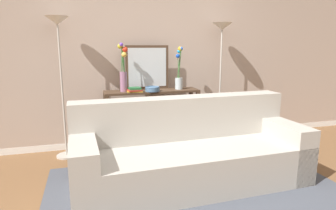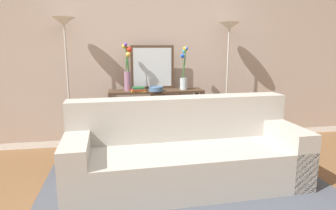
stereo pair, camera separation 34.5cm
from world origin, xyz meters
name	(u,v)px [view 1 (the left image)]	position (x,y,z in m)	size (l,w,h in m)	color
back_wall	(146,49)	(0.00, 2.20, 1.38)	(12.00, 0.15, 2.77)	white
area_rug	(195,188)	(0.15, 0.57, 0.01)	(2.93, 1.77, 0.01)	#474C56
couch	(190,154)	(0.15, 0.73, 0.31)	(2.41, 0.95, 0.88)	#ADA89E
console_table	(152,109)	(0.01, 1.85, 0.57)	(1.29, 0.33, 0.83)	#473323
floor_lamp_left	(59,48)	(-1.15, 1.86, 1.40)	(0.28, 0.28, 1.77)	#B7B2A8
floor_lamp_right	(221,50)	(1.03, 1.86, 1.37)	(0.28, 0.28, 1.74)	#B7B2A8
wall_mirror	(147,67)	(-0.03, 1.99, 1.13)	(0.60, 0.02, 0.60)	#473323
vase_tall_flowers	(123,71)	(-0.38, 1.84, 1.11)	(0.13, 0.12, 0.63)	gray
vase_short_flowers	(179,74)	(0.39, 1.85, 1.05)	(0.11, 0.11, 0.59)	silver
fruit_bowl	(152,89)	(-0.01, 1.76, 0.86)	(0.19, 0.19, 0.06)	#4C7093
book_stack	(135,90)	(-0.25, 1.77, 0.86)	(0.19, 0.17, 0.06)	gold
book_row_under_console	(132,146)	(-0.29, 1.85, 0.06)	(0.46, 0.17, 0.13)	navy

